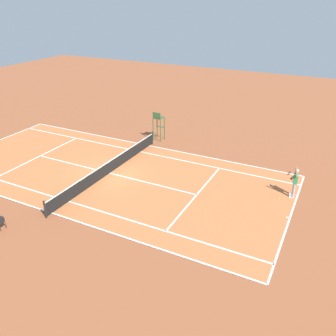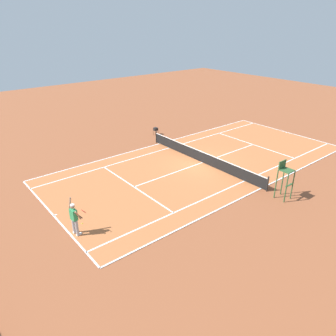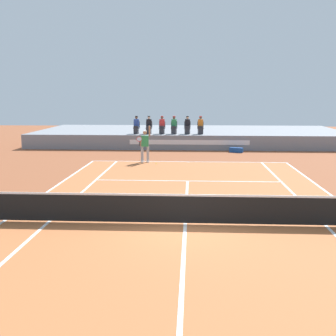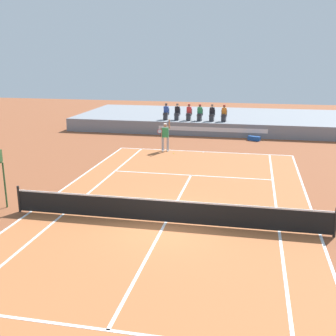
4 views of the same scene
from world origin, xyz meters
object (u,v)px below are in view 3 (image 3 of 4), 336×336
(spectator_seated_1, at_px, (149,125))
(tennis_ball, at_px, (156,164))
(spectator_seated_0, at_px, (136,125))
(tennis_player, at_px, (145,145))
(spectator_seated_5, at_px, (201,125))
(spectator_seated_2, at_px, (162,125))
(equipment_bag, at_px, (236,150))
(spectator_seated_4, at_px, (187,125))
(spectator_seated_3, at_px, (174,125))

(spectator_seated_1, height_order, tennis_ball, spectator_seated_1)
(spectator_seated_0, xyz_separation_m, spectator_seated_1, (0.90, 0.00, 0.00))
(tennis_player, bearing_deg, spectator_seated_1, 93.70)
(tennis_ball, bearing_deg, spectator_seated_5, 70.40)
(tennis_ball, bearing_deg, tennis_player, 137.31)
(spectator_seated_1, bearing_deg, spectator_seated_5, 0.00)
(spectator_seated_2, xyz_separation_m, tennis_ball, (0.17, -7.18, -1.61))
(spectator_seated_1, distance_m, spectator_seated_2, 0.94)
(spectator_seated_0, distance_m, spectator_seated_1, 0.90)
(tennis_player, bearing_deg, spectator_seated_5, 63.63)
(spectator_seated_5, bearing_deg, equipment_bag, -39.23)
(tennis_player, xyz_separation_m, tennis_ball, (0.69, -0.63, -0.96))
(spectator_seated_1, relative_size, spectator_seated_4, 1.00)
(spectator_seated_1, distance_m, tennis_ball, 7.44)
(spectator_seated_3, distance_m, spectator_seated_4, 0.95)
(spectator_seated_5, bearing_deg, spectator_seated_2, 180.00)
(tennis_player, distance_m, equipment_bag, 7.31)
(spectator_seated_1, distance_m, spectator_seated_3, 1.79)
(spectator_seated_2, distance_m, spectator_seated_5, 2.73)
(spectator_seated_3, xyz_separation_m, spectator_seated_5, (1.88, 0.00, 0.00))
(spectator_seated_0, distance_m, spectator_seated_3, 2.69)
(spectator_seated_4, bearing_deg, spectator_seated_5, 0.00)
(spectator_seated_4, relative_size, tennis_ball, 18.60)
(spectator_seated_3, distance_m, equipment_bag, 4.88)
(spectator_seated_2, relative_size, tennis_ball, 18.60)
(tennis_player, distance_m, tennis_ball, 1.34)
(spectator_seated_3, bearing_deg, tennis_ball, -95.41)
(spectator_seated_5, height_order, tennis_ball, spectator_seated_5)
(spectator_seated_4, relative_size, spectator_seated_5, 1.00)
(spectator_seated_2, distance_m, equipment_bag, 5.63)
(equipment_bag, bearing_deg, spectator_seated_3, 155.56)
(spectator_seated_3, bearing_deg, spectator_seated_1, 180.00)
(tennis_ball, relative_size, equipment_bag, 0.07)
(spectator_seated_3, xyz_separation_m, tennis_player, (-1.37, -6.54, -0.65))
(spectator_seated_2, height_order, spectator_seated_5, same)
(spectator_seated_2, xyz_separation_m, spectator_seated_3, (0.85, 0.00, 0.00))
(spectator_seated_3, height_order, tennis_ball, spectator_seated_3)
(equipment_bag, bearing_deg, tennis_player, -140.46)
(spectator_seated_1, xyz_separation_m, spectator_seated_5, (3.67, 0.00, 0.00))
(spectator_seated_2, bearing_deg, spectator_seated_5, 0.00)
(spectator_seated_3, bearing_deg, spectator_seated_2, 180.00)
(spectator_seated_2, height_order, spectator_seated_3, same)
(spectator_seated_2, height_order, spectator_seated_4, same)
(spectator_seated_3, xyz_separation_m, spectator_seated_4, (0.95, 0.00, 0.00))
(spectator_seated_0, relative_size, spectator_seated_1, 1.00)
(spectator_seated_5, xyz_separation_m, tennis_player, (-3.24, -6.54, -0.65))
(spectator_seated_0, xyz_separation_m, tennis_player, (1.32, -6.54, -0.65))
(spectator_seated_5, bearing_deg, spectator_seated_3, 180.00)
(spectator_seated_1, xyz_separation_m, spectator_seated_3, (1.79, 0.00, 0.00))
(spectator_seated_0, xyz_separation_m, tennis_ball, (2.01, -7.18, -1.61))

